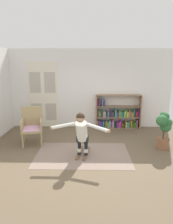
# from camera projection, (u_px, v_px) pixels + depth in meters

# --- Properties ---
(ground_plane) EXTENTS (7.20, 7.20, 0.00)m
(ground_plane) POSITION_uv_depth(u_px,v_px,m) (90.00, 156.00, 5.25)
(ground_plane) COLOR brown
(back_wall) EXTENTS (6.00, 0.10, 2.90)m
(back_wall) POSITION_uv_depth(u_px,v_px,m) (90.00, 89.00, 7.44)
(back_wall) COLOR white
(back_wall) RESTS_ON ground
(double_door) EXTENTS (1.22, 0.05, 2.45)m
(double_door) POSITION_uv_depth(u_px,v_px,m) (43.00, 95.00, 7.47)
(double_door) COLOR silver
(double_door) RESTS_ON ground
(rug) EXTENTS (2.47, 1.60, 0.01)m
(rug) POSITION_uv_depth(u_px,v_px,m) (83.00, 154.00, 5.31)
(rug) COLOR gray
(rug) RESTS_ON ground
(bookshelf) EXTENTS (1.65, 0.30, 1.26)m
(bookshelf) POSITION_uv_depth(u_px,v_px,m) (117.00, 115.00, 7.44)
(bookshelf) COLOR #86664A
(bookshelf) RESTS_ON ground
(wicker_chair) EXTENTS (0.72, 0.72, 1.10)m
(wicker_chair) POSITION_uv_depth(u_px,v_px,m) (32.00, 125.00, 5.96)
(wicker_chair) COLOR tan
(wicker_chair) RESTS_ON ground
(potted_plant) EXTENTS (0.46, 0.47, 1.06)m
(potted_plant) POSITION_uv_depth(u_px,v_px,m) (164.00, 128.00, 5.53)
(potted_plant) COLOR brown
(potted_plant) RESTS_ON ground
(skis_pair) EXTENTS (0.39, 0.76, 0.07)m
(skis_pair) POSITION_uv_depth(u_px,v_px,m) (83.00, 153.00, 5.33)
(skis_pair) COLOR brown
(skis_pair) RESTS_ON rug
(person_skier) EXTENTS (1.48, 0.68, 1.14)m
(person_skier) POSITION_uv_depth(u_px,v_px,m) (81.00, 131.00, 5.00)
(person_skier) COLOR white
(person_skier) RESTS_ON skis_pair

